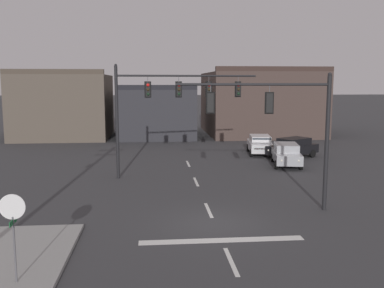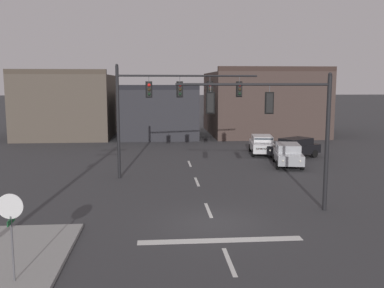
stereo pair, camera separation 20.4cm
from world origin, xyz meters
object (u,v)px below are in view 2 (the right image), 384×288
signal_mast_near_side (282,118)px  car_lot_middle (288,154)px  stop_sign (11,216)px  car_lot_nearside (262,144)px  signal_mast_far_side (168,98)px  car_lot_farside (295,147)px

signal_mast_near_side → car_lot_middle: 11.94m
stop_sign → signal_mast_near_side: bearing=35.0°
car_lot_nearside → stop_sign: bearing=-119.7°
signal_mast_far_side → car_lot_nearside: 12.32m
signal_mast_near_side → car_lot_middle: signal_mast_near_side is taller
car_lot_nearside → car_lot_middle: size_ratio=0.99×
car_lot_farside → stop_sign: bearing=-126.2°
signal_mast_near_side → car_lot_nearside: (3.02, 16.01, -3.55)m
stop_sign → car_lot_farside: 26.10m
signal_mast_near_side → signal_mast_far_side: signal_mast_far_side is taller
car_lot_middle → car_lot_farside: bearing=64.0°
car_lot_middle → signal_mast_near_side: bearing=-108.9°
car_lot_middle → car_lot_farside: same height
signal_mast_far_side → stop_sign: size_ratio=3.20×
stop_sign → car_lot_nearside: size_ratio=0.61×
car_lot_nearside → car_lot_middle: bearing=-82.7°
car_lot_middle → car_lot_farside: 3.52m
signal_mast_near_side → stop_sign: signal_mast_near_side is taller
stop_sign → car_lot_middle: 22.64m
car_lot_nearside → car_lot_middle: same height
signal_mast_far_side → car_lot_farside: (10.39, 6.14, -4.19)m
car_lot_nearside → car_lot_farside: (2.21, -2.06, 0.00)m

